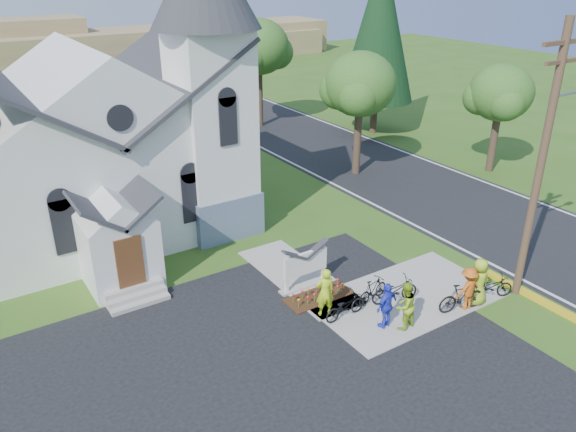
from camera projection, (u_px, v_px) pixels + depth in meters
ground at (384, 317)px, 19.89m from camera, size 120.00×120.00×0.00m
road at (344, 155)px, 36.26m from camera, size 8.00×90.00×0.02m
sidewalk at (405, 298)px, 21.00m from camera, size 7.00×4.00×0.05m
church at (106, 118)px, 24.50m from camera, size 12.35×12.00×13.00m
church_sign at (305, 264)px, 21.31m from camera, size 2.20×0.40×1.70m
flower_bed at (319, 297)px, 21.03m from camera, size 2.60×1.10×0.07m
utility_pole at (543, 157)px, 19.14m from camera, size 3.45×0.28×10.00m
tree_road_near at (360, 85)px, 31.06m from camera, size 4.00×4.00×7.05m
tree_road_mid at (259, 47)px, 40.21m from camera, size 4.40×4.40×7.80m
tree_road_far at (501, 93)px, 31.71m from camera, size 3.60×3.60×6.30m
conifer at (380, 27)px, 37.94m from camera, size 5.20×5.20×12.40m
distant_hills at (73, 50)px, 63.57m from camera, size 61.00×10.00×5.60m
cyclist_0 at (325, 292)px, 19.61m from camera, size 0.76×0.61×1.83m
bike_0 at (345, 306)px, 19.63m from camera, size 1.74×0.68×0.90m
cyclist_1 at (405, 306)px, 18.90m from camera, size 0.93×0.77×1.76m
bike_1 at (373, 290)px, 20.56m from camera, size 1.61×0.73×0.93m
cyclist_2 at (387, 305)px, 18.98m from camera, size 1.06×0.60×1.71m
bike_2 at (395, 290)px, 20.52m from camera, size 1.94×1.06×0.97m
cyclist_3 at (468, 288)px, 20.00m from camera, size 1.09×0.66×1.64m
bike_3 at (462, 297)px, 19.98m from camera, size 1.92×0.94×1.11m
cyclist_4 at (479, 282)px, 20.24m from camera, size 0.99×0.74×1.83m
bike_4 at (490, 287)px, 20.78m from camera, size 1.86×1.28×0.93m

